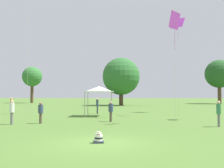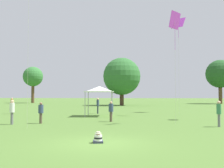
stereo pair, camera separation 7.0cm
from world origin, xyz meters
TOP-DOWN VIEW (x-y plane):
  - ground_plane at (0.00, 0.00)m, footprint 300.00×300.00m
  - seated_toddler at (-0.07, 0.07)m, footprint 0.54×0.63m
  - person_standing_0 at (-0.44, 9.35)m, footprint 0.52×0.52m
  - person_standing_1 at (-5.63, 7.54)m, footprint 0.53×0.53m
  - person_standing_2 at (-12.58, 16.82)m, footprint 0.44×0.44m
  - person_standing_3 at (-2.85, 17.96)m, footprint 0.40×0.40m
  - person_standing_4 at (-7.51, 6.71)m, footprint 0.40×0.40m
  - person_standing_5 at (7.24, 6.73)m, footprint 0.40×0.40m
  - canopy_tent at (-2.18, 14.66)m, footprint 3.06×3.06m
  - kite_4 at (6.03, 16.09)m, footprint 1.49×1.36m
  - kite_5 at (4.58, 8.39)m, footprint 1.03×1.17m
  - distant_tree_0 at (-25.74, 54.52)m, footprint 5.17×5.17m
  - distant_tree_1 at (21.47, 53.25)m, footprint 6.76×6.76m
  - distant_tree_2 at (-1.52, 41.34)m, footprint 7.60×7.60m

SIDE VIEW (x-z plane):
  - ground_plane at x=0.00m, z-range 0.00..0.00m
  - seated_toddler at x=-0.07m, z-range -0.06..0.46m
  - person_standing_1 at x=-5.63m, z-range 0.14..1.75m
  - person_standing_0 at x=-0.44m, z-range 0.15..1.80m
  - person_standing_5 at x=7.24m, z-range 0.19..1.97m
  - person_standing_4 at x=-7.51m, z-range 0.18..1.99m
  - person_standing_3 at x=-2.85m, z-range 0.21..2.03m
  - person_standing_2 at x=-12.58m, z-range 0.20..2.05m
  - canopy_tent at x=-2.18m, z-range 1.21..4.26m
  - distant_tree_2 at x=-1.52m, z-range 1.03..10.75m
  - distant_tree_0 at x=-25.74m, z-range 2.08..11.62m
  - distant_tree_1 at x=21.47m, z-range 1.85..12.43m
  - kite_5 at x=4.58m, z-range 3.49..12.01m
  - kite_4 at x=6.03m, z-range 4.43..14.76m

